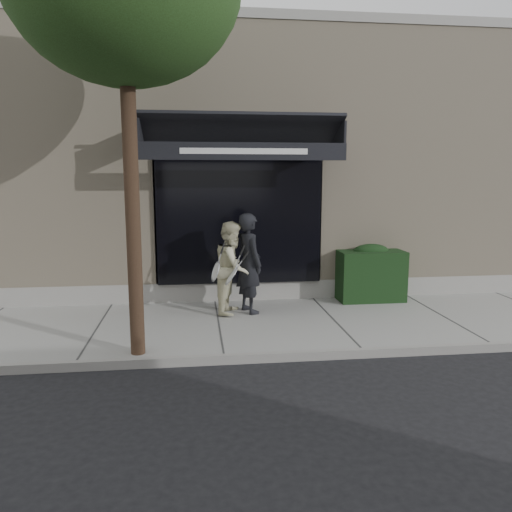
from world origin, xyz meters
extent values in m
plane|color=black|center=(0.00, 0.00, 0.00)|extent=(80.00, 80.00, 0.00)
cube|color=gray|center=(0.00, 0.00, 0.06)|extent=(20.00, 3.00, 0.12)
cube|color=gray|center=(0.00, -1.55, 0.07)|extent=(20.00, 0.10, 0.14)
cube|color=beige|center=(0.00, 5.00, 2.75)|extent=(14.00, 7.00, 5.50)
cube|color=gray|center=(0.00, 1.70, 0.25)|extent=(14.02, 0.42, 0.50)
cube|color=gray|center=(0.00, 1.65, 5.55)|extent=(14.30, 0.35, 0.18)
cube|color=black|center=(-1.50, 1.55, 1.80)|extent=(3.20, 0.30, 2.60)
cube|color=gray|center=(-3.10, 1.70, 1.80)|extent=(0.08, 0.40, 2.60)
cube|color=gray|center=(0.10, 1.70, 1.80)|extent=(0.08, 0.40, 2.60)
cube|color=gray|center=(-1.50, 1.70, 3.14)|extent=(3.36, 0.40, 0.12)
cube|color=black|center=(-1.50, 1.00, 3.40)|extent=(3.60, 1.03, 0.55)
cube|color=black|center=(-1.50, 0.50, 3.01)|extent=(3.60, 0.05, 0.30)
cube|color=white|center=(-1.50, 0.47, 3.01)|extent=(2.20, 0.01, 0.10)
cube|color=black|center=(-3.28, 1.00, 3.32)|extent=(0.04, 1.00, 0.45)
cube|color=black|center=(0.28, 1.00, 3.32)|extent=(0.04, 1.00, 0.45)
cube|color=black|center=(1.10, 1.25, 0.62)|extent=(1.30, 0.70, 1.00)
ellipsoid|color=black|center=(1.10, 1.25, 1.12)|extent=(0.71, 0.38, 0.27)
cylinder|color=black|center=(-3.20, -1.30, 2.40)|extent=(0.20, 0.20, 4.80)
imported|color=black|center=(-1.41, 0.65, 1.03)|extent=(0.66, 0.78, 1.82)
torus|color=silver|center=(-1.72, 0.39, 0.92)|extent=(0.14, 0.30, 0.29)
cylinder|color=silver|center=(-1.72, 0.39, 0.92)|extent=(0.11, 0.27, 0.25)
cylinder|color=silver|center=(-1.72, 0.39, 0.92)|extent=(0.17, 0.02, 0.09)
cylinder|color=black|center=(-1.72, 0.39, 0.92)|extent=(0.20, 0.03, 0.11)
torus|color=silver|center=(-1.76, 0.24, 0.88)|extent=(0.20, 0.31, 0.26)
cylinder|color=silver|center=(-1.76, 0.24, 0.88)|extent=(0.16, 0.27, 0.22)
cylinder|color=silver|center=(-1.76, 0.24, 0.88)|extent=(0.16, 0.02, 0.12)
cylinder|color=black|center=(-1.76, 0.24, 0.88)|extent=(0.18, 0.03, 0.14)
imported|color=beige|center=(-1.71, 0.65, 0.96)|extent=(0.83, 0.95, 1.67)
torus|color=silver|center=(-2.03, 0.38, 0.95)|extent=(0.18, 0.32, 0.30)
cylinder|color=silver|center=(-2.03, 0.38, 0.95)|extent=(0.15, 0.28, 0.26)
cylinder|color=silver|center=(-2.03, 0.38, 0.95)|extent=(0.18, 0.06, 0.08)
cylinder|color=black|center=(-2.03, 0.38, 0.95)|extent=(0.20, 0.07, 0.09)
camera|label=1|loc=(-2.38, -8.18, 2.61)|focal=35.00mm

